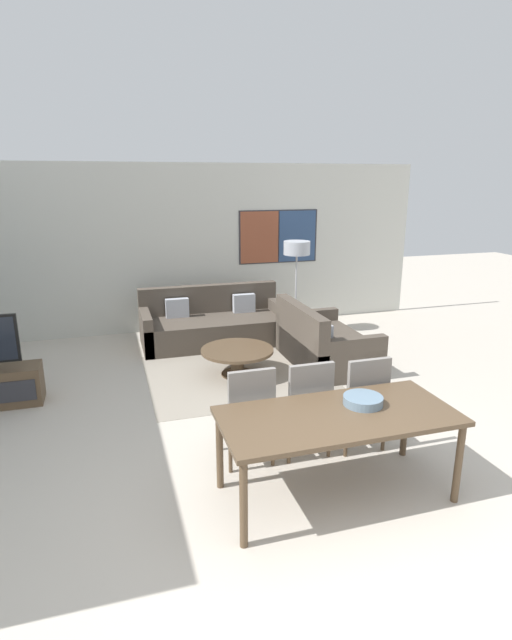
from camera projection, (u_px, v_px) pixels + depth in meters
ground_plane at (346, 549)px, 3.55m from camera, size 24.00×24.00×0.00m
wall_back at (198, 248)px, 8.52m from camera, size 8.18×0.09×2.80m
area_rug at (237, 375)px, 6.70m from camera, size 2.37×2.13×0.01m
sofa_main at (213, 325)px, 8.00m from camera, size 2.28×0.97×0.87m
sofa_side at (321, 346)px, 7.03m from camera, size 0.97×1.59×0.87m
coffee_table at (237, 355)px, 6.62m from camera, size 0.96×0.96×0.37m
dining_table at (338, 422)px, 3.99m from camera, size 1.90×0.87×0.73m
dining_chair_left at (248, 410)px, 4.50m from camera, size 0.46×0.46×0.96m
dining_chair_centre at (306, 403)px, 4.64m from camera, size 0.46×0.46×0.96m
dining_chair_right at (361, 397)px, 4.76m from camera, size 0.46×0.46×0.96m
fruit_bowl at (363, 400)px, 4.13m from camera, size 0.33×0.33×0.07m
floor_lamp at (297, 253)px, 8.16m from camera, size 0.43×0.43×1.56m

